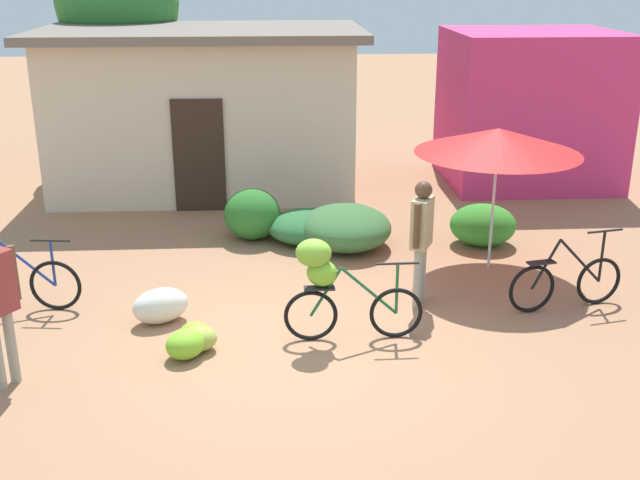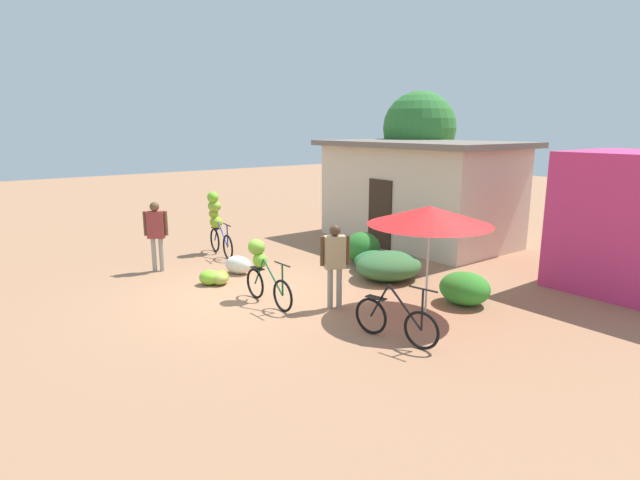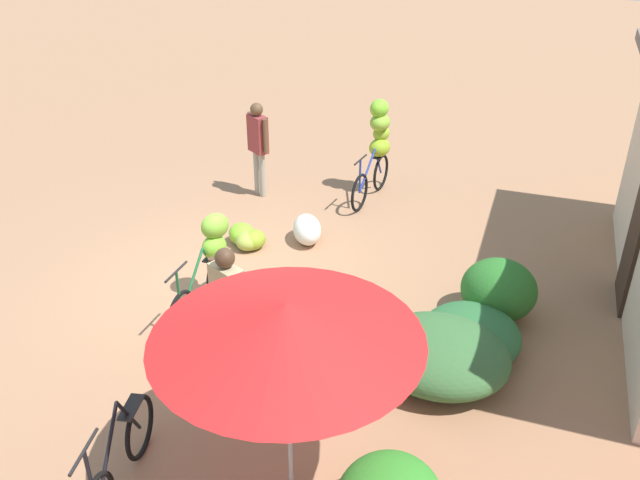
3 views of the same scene
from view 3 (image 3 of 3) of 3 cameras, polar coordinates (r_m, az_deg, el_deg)
The scene contains 12 objects.
ground_plane at distance 9.43m, azimuth -8.54°, elevation -3.96°, with size 60.00×60.00×0.00m, color #A17151.
hedge_bush_front_left at distance 8.81m, azimuth 15.25°, elevation -4.19°, with size 0.91×0.97×0.81m, color #2A6F28.
hedge_bush_front_right at distance 8.16m, azimuth 12.91°, elevation -8.06°, with size 1.30×1.20×0.50m, color #2C6736.
hedge_bush_mid at distance 7.68m, azimuth 10.33°, elevation -9.73°, with size 1.42×1.60×0.64m, color #386736.
market_umbrella at distance 5.39m, azimuth -2.92°, elevation -7.07°, with size 2.32×2.32×2.06m.
bicycle_leftmost at distance 11.79m, azimuth 5.03°, elevation 8.53°, with size 1.67×0.47×1.73m.
bicycle_near_pile at distance 8.68m, azimuth -9.57°, elevation -1.34°, with size 1.64×0.39×1.25m.
bicycle_center_loaded at distance 6.60m, azimuth -17.01°, elevation -18.02°, with size 1.59×0.38×1.02m.
banana_pile_on_ground at distance 10.30m, azimuth -6.31°, elevation 0.20°, with size 0.70×0.80×0.34m.
produce_sack at distance 10.36m, azimuth -1.13°, elevation 0.92°, with size 0.70×0.44×0.44m, color silver.
person_vendor at distance 11.73m, azimuth -5.40°, elevation 8.66°, with size 0.39×0.50×1.72m.
person_bystander at distance 7.26m, azimuth -7.97°, elevation -5.21°, with size 0.35×0.53×1.66m.
Camera 3 is at (6.94, 3.95, 5.02)m, focal length 36.88 mm.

